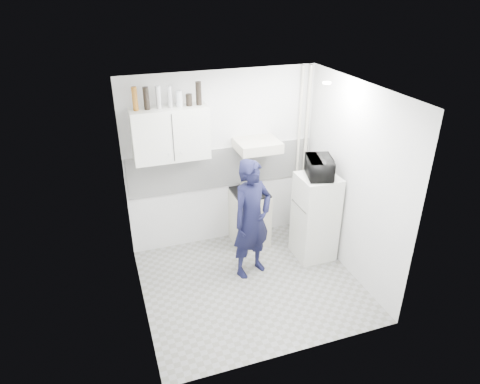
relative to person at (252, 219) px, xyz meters
name	(u,v)px	position (x,y,z in m)	size (l,w,h in m)	color
floor	(251,284)	(-0.10, -0.27, -0.84)	(2.80, 2.80, 0.00)	gray
ceiling	(254,91)	(-0.10, -0.27, 1.76)	(2.80, 2.80, 0.00)	white
wall_back	(222,161)	(-0.10, 0.98, 0.46)	(2.80, 2.80, 0.00)	silver
wall_left	(134,217)	(-1.50, -0.27, 0.46)	(2.60, 2.60, 0.00)	silver
wall_right	(353,182)	(1.30, -0.27, 0.46)	(2.60, 2.60, 0.00)	silver
person	(252,219)	(0.00, 0.00, 0.00)	(0.61, 0.40, 1.67)	black
stove	(250,218)	(0.24, 0.73, -0.42)	(0.52, 0.52, 0.83)	beige
fridge	(315,217)	(1.00, 0.09, -0.20)	(0.53, 0.53, 1.27)	silver
stove_top	(250,192)	(0.24, 0.73, 0.01)	(0.50, 0.50, 0.03)	black
saucepan	(246,187)	(0.20, 0.80, 0.08)	(0.18, 0.18, 0.10)	silver
microwave	(320,167)	(1.00, 0.09, 0.57)	(0.33, 0.48, 0.27)	black
bottle_a	(135,99)	(-1.26, 0.80, 1.51)	(0.07, 0.07, 0.30)	brown
bottle_b	(146,98)	(-1.12, 0.80, 1.51)	(0.07, 0.07, 0.28)	black
bottle_c	(158,97)	(-0.97, 0.80, 1.51)	(0.07, 0.07, 0.28)	silver
bottle_d	(170,97)	(-0.83, 0.80, 1.50)	(0.06, 0.06, 0.27)	silver
canister_a	(179,99)	(-0.71, 0.80, 1.47)	(0.08, 0.08, 0.20)	#B2B7BC
canister_b	(189,100)	(-0.58, 0.80, 1.44)	(0.08, 0.08, 0.15)	black
bottle_e	(199,93)	(-0.45, 0.80, 1.51)	(0.08, 0.08, 0.30)	black
upper_cabinet	(170,134)	(-0.85, 0.80, 1.01)	(1.00, 0.35, 0.70)	silver
range_hood	(257,145)	(0.35, 0.73, 0.73)	(0.60, 0.50, 0.14)	beige
backsplash	(223,167)	(-0.10, 0.96, 0.36)	(2.74, 0.03, 0.60)	white
pipe_a	(305,152)	(1.20, 0.90, 0.46)	(0.05, 0.05, 2.60)	beige
pipe_b	(298,153)	(1.08, 0.90, 0.46)	(0.04, 0.04, 2.60)	beige
ceiling_spot_fixture	(327,83)	(0.90, -0.07, 1.73)	(0.10, 0.10, 0.02)	white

